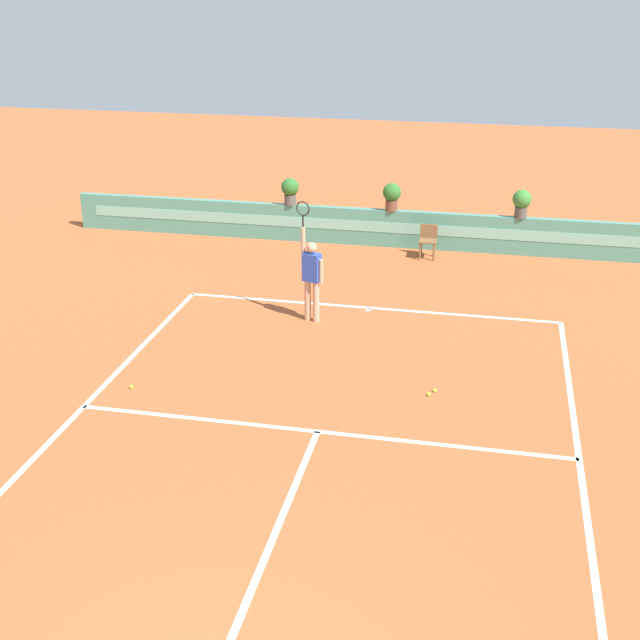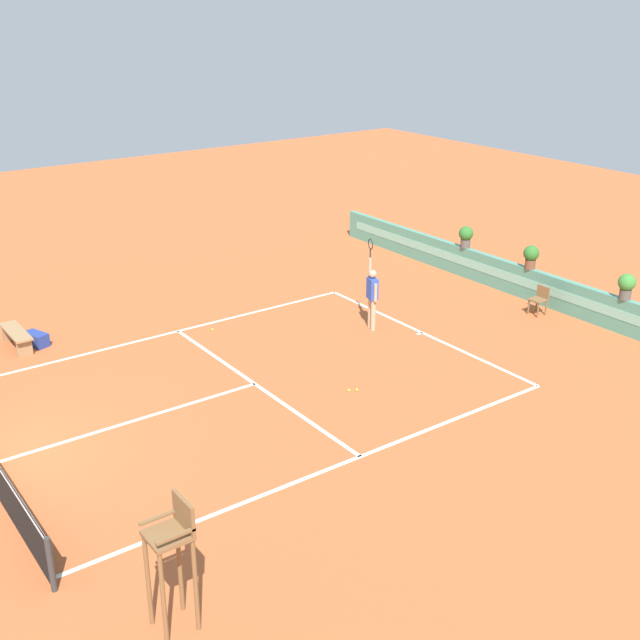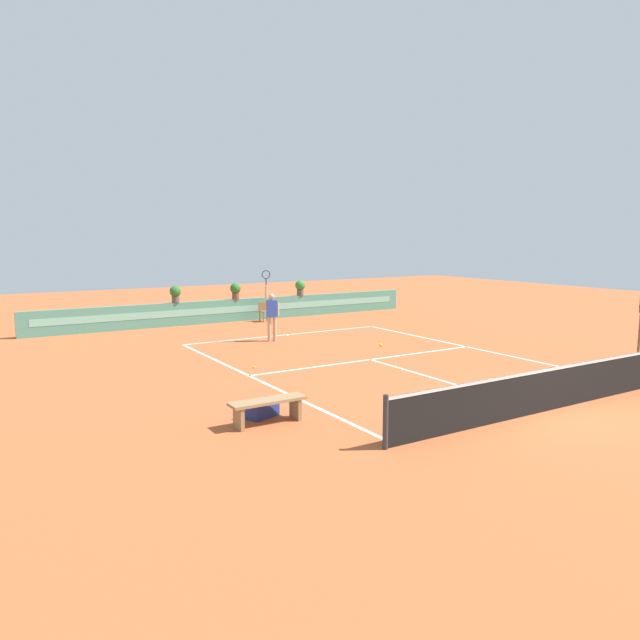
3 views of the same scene
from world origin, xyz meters
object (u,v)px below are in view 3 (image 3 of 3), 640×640
object	(u,v)px
tennis_ball_mid_court	(380,344)
potted_plant_right	(300,287)
bench_courtside	(268,406)
potted_plant_left	(175,293)
gear_bag	(262,409)
tennis_player	(272,313)
tennis_ball_by_sideline	(381,345)
ball_kid_chair	(264,311)
potted_plant_centre	(236,290)
tennis_ball_near_baseline	(254,367)

from	to	relation	value
tennis_ball_mid_court	potted_plant_right	bearing A→B (deg)	79.91
bench_courtside	potted_plant_left	size ratio (longest dim) A/B	2.21
gear_bag	potted_plant_left	xyz separation A→B (m)	(2.57, 13.53, 1.23)
tennis_player	potted_plant_right	world-z (taller)	tennis_player
tennis_player	tennis_ball_mid_court	distance (m)	4.09
tennis_player	potted_plant_right	xyz separation A→B (m)	(4.30, 5.45, 0.36)
tennis_ball_by_sideline	ball_kid_chair	bearing A→B (deg)	95.40
tennis_ball_mid_court	potted_plant_right	world-z (taller)	potted_plant_right
potted_plant_right	tennis_player	bearing A→B (deg)	-128.29
potted_plant_centre	tennis_ball_near_baseline	bearing A→B (deg)	-110.60
tennis_ball_near_baseline	potted_plant_right	xyz separation A→B (m)	(6.79, 9.19, 1.38)
gear_bag	potted_plant_centre	xyz separation A→B (m)	(5.32, 13.53, 1.23)
ball_kid_chair	bench_courtside	size ratio (longest dim) A/B	0.53
potted_plant_centre	potted_plant_right	size ratio (longest dim) A/B	1.00
bench_courtside	potted_plant_centre	world-z (taller)	potted_plant_centre
tennis_player	tennis_ball_near_baseline	world-z (taller)	tennis_player
bench_courtside	tennis_ball_mid_court	world-z (taller)	bench_courtside
potted_plant_centre	potted_plant_left	bearing A→B (deg)	180.00
bench_courtside	tennis_ball_by_sideline	world-z (taller)	bench_courtside
tennis_ball_mid_court	potted_plant_centre	size ratio (longest dim) A/B	0.09
gear_bag	tennis_ball_near_baseline	xyz separation A→B (m)	(1.87, 4.34, -0.15)
potted_plant_left	gear_bag	bearing A→B (deg)	-100.75
tennis_player	tennis_ball_by_sideline	world-z (taller)	tennis_player
tennis_ball_mid_court	tennis_ball_by_sideline	xyz separation A→B (m)	(-0.09, -0.17, 0.00)
tennis_ball_by_sideline	gear_bag	bearing A→B (deg)	-144.11
bench_courtside	gear_bag	bearing A→B (deg)	78.32
tennis_ball_mid_court	potted_plant_right	distance (m)	8.46
tennis_ball_mid_court	tennis_ball_by_sideline	size ratio (longest dim) A/B	1.00
ball_kid_chair	bench_courtside	distance (m)	14.77
tennis_ball_near_baseline	tennis_ball_by_sideline	xyz separation A→B (m)	(5.24, 0.81, 0.00)
ball_kid_chair	tennis_ball_near_baseline	size ratio (longest dim) A/B	12.50
ball_kid_chair	potted_plant_left	bearing A→B (deg)	169.14
potted_plant_right	tennis_ball_near_baseline	bearing A→B (deg)	-126.47
potted_plant_centre	tennis_ball_mid_court	bearing A→B (deg)	-77.13
tennis_ball_near_baseline	tennis_ball_by_sideline	size ratio (longest dim) A/B	1.00
gear_bag	tennis_ball_near_baseline	bearing A→B (deg)	66.72
gear_bag	potted_plant_right	size ratio (longest dim) A/B	0.97
tennis_ball_near_baseline	tennis_ball_by_sideline	world-z (taller)	same
tennis_player	potted_plant_left	distance (m)	5.75
bench_courtside	tennis_ball_near_baseline	distance (m)	5.20
ball_kid_chair	potted_plant_left	world-z (taller)	potted_plant_left
ball_kid_chair	gear_bag	distance (m)	14.31
ball_kid_chair	potted_plant_left	distance (m)	4.00
potted_plant_left	tennis_ball_near_baseline	bearing A→B (deg)	-94.37
gear_bag	tennis_ball_by_sideline	distance (m)	8.78
bench_courtside	potted_plant_right	xyz separation A→B (m)	(8.76, 14.00, 1.04)
gear_bag	potted_plant_left	distance (m)	13.83
ball_kid_chair	tennis_ball_mid_court	bearing A→B (deg)	-83.79
tennis_ball_by_sideline	tennis_ball_mid_court	bearing A→B (deg)	62.44
tennis_ball_by_sideline	potted_plant_left	distance (m)	9.64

